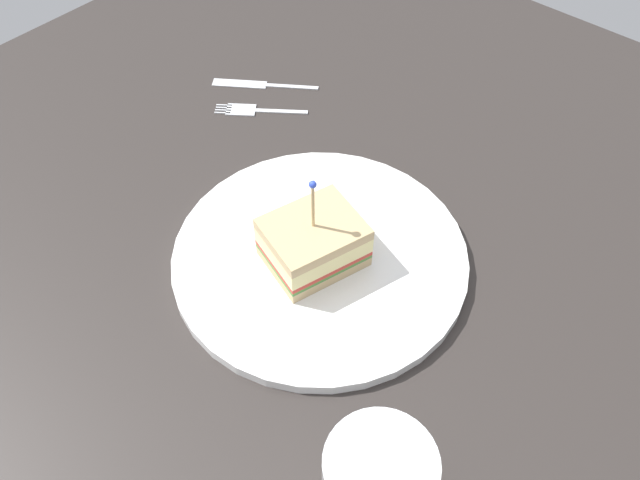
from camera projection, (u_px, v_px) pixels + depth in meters
The scene contains 5 objects.
ground_plane at pixel (320, 266), 65.67cm from camera, with size 116.63×116.63×2.00cm, color #2D2826.
plate at pixel (320, 257), 64.44cm from camera, with size 29.42×29.42×1.20cm, color white.
sandwich_half_center at pixel (312, 241), 61.64cm from camera, with size 10.60×9.53×10.71cm.
fork at pixel (251, 110), 79.91cm from camera, with size 7.93×9.84×0.35cm.
knife at pixel (258, 84), 83.23cm from camera, with size 8.84×11.83×0.35cm.
Camera 1 is at (-30.18, -26.29, 51.14)cm, focal length 36.19 mm.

